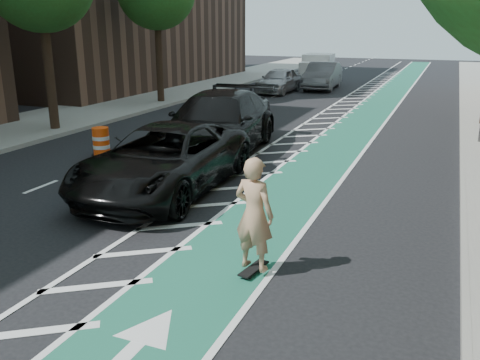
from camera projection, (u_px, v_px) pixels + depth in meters
The scene contains 16 objects.
ground at pixel (79, 240), 10.05m from camera, with size 120.00×120.00×0.00m, color black.
bike_lane at pixel (337, 146), 17.79m from camera, with size 2.00×90.00×0.01m, color #1C6349.
buffer_strip at pixel (295, 143), 18.34m from camera, with size 1.40×90.00×0.01m, color silver.
sidewalk_left at pixel (55, 120), 22.33m from camera, with size 5.00×90.00×0.15m, color gray.
curb_right at pixel (462, 155), 16.29m from camera, with size 0.12×90.00×0.16m, color gray.
curb_left at pixel (101, 124), 21.43m from camera, with size 0.12×90.00×0.16m, color gray.
skateboard at pixel (254, 269), 8.71m from camera, with size 0.33×0.74×0.10m.
skateboarder at pixel (254, 214), 8.41m from camera, with size 0.72×0.47×1.96m, color tan.
suv_near at pixel (165, 159), 12.82m from camera, with size 2.76×5.99×1.67m, color black.
suv_far at pixel (217, 124), 16.55m from camera, with size 2.78×6.83×1.98m, color black.
car_silver at pixel (279, 80), 31.58m from camera, with size 1.82×4.52×1.54m, color #A6A5AB.
car_grey at pixel (322, 76), 33.39m from camera, with size 1.82×5.23×1.72m, color #59585D.
box_truck at pixel (317, 68), 39.02m from camera, with size 2.38×4.73×1.91m.
barrel_a at pixel (101, 142), 16.42m from camera, with size 0.68×0.68×0.92m.
barrel_b at pixel (195, 113), 21.85m from camera, with size 0.67×0.67×0.91m.
barrel_c at pixel (212, 105), 24.19m from camera, with size 0.68×0.68×0.92m.
Camera 1 is at (6.49, -7.33, 4.09)m, focal length 38.00 mm.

